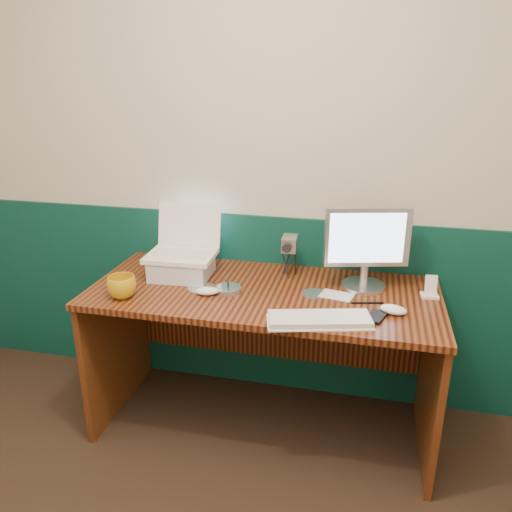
% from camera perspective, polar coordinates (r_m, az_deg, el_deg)
% --- Properties ---
extents(back_wall, '(3.50, 0.04, 2.50)m').
position_cam_1_polar(back_wall, '(2.54, -0.22, 10.15)').
color(back_wall, beige).
rests_on(back_wall, ground).
extents(wainscot, '(3.48, 0.02, 1.00)m').
position_cam_1_polar(wainscot, '(2.76, -0.26, -5.44)').
color(wainscot, '#07342D').
rests_on(wainscot, ground).
extents(desk, '(1.60, 0.70, 0.75)m').
position_cam_1_polar(desk, '(2.48, 0.80, -11.81)').
color(desk, '#350F09').
rests_on(desk, ground).
extents(laptop_riser, '(0.29, 0.25, 0.10)m').
position_cam_1_polar(laptop_riser, '(2.47, -8.47, -1.25)').
color(laptop_riser, silver).
rests_on(laptop_riser, desk).
extents(laptop, '(0.33, 0.26, 0.27)m').
position_cam_1_polar(laptop, '(2.41, -8.69, 2.80)').
color(laptop, white).
rests_on(laptop, laptop_riser).
extents(monitor, '(0.40, 0.20, 0.38)m').
position_cam_1_polar(monitor, '(2.32, 12.47, 0.79)').
color(monitor, silver).
rests_on(monitor, desk).
extents(keyboard, '(0.43, 0.23, 0.02)m').
position_cam_1_polar(keyboard, '(2.02, 7.25, -7.30)').
color(keyboard, white).
rests_on(keyboard, desk).
extents(mouse_right, '(0.12, 0.09, 0.04)m').
position_cam_1_polar(mouse_right, '(2.16, 15.41, -5.93)').
color(mouse_right, white).
rests_on(mouse_right, desk).
extents(mouse_left, '(0.12, 0.08, 0.04)m').
position_cam_1_polar(mouse_left, '(2.26, -5.62, -4.00)').
color(mouse_left, white).
rests_on(mouse_left, desk).
extents(mug, '(0.15, 0.15, 0.10)m').
position_cam_1_polar(mug, '(2.29, -15.10, -3.43)').
color(mug, gold).
rests_on(mug, desk).
extents(camcorder, '(0.10, 0.15, 0.22)m').
position_cam_1_polar(camcorder, '(2.44, 3.85, 0.17)').
color(camcorder, '#AEAFB3').
rests_on(camcorder, desk).
extents(cd_spindle, '(0.12, 0.12, 0.03)m').
position_cam_1_polar(cd_spindle, '(2.28, -3.19, -3.84)').
color(cd_spindle, '#AEB5BE').
rests_on(cd_spindle, desk).
extents(cd_loose_a, '(0.13, 0.13, 0.00)m').
position_cam_1_polar(cd_loose_a, '(2.34, -6.17, -3.66)').
color(cd_loose_a, '#ADB3BD').
rests_on(cd_loose_a, desk).
extents(cd_loose_b, '(0.12, 0.12, 0.00)m').
position_cam_1_polar(cd_loose_b, '(2.28, 6.75, -4.27)').
color(cd_loose_b, silver).
rests_on(cd_loose_b, desk).
extents(pen, '(0.14, 0.04, 0.01)m').
position_cam_1_polar(pen, '(2.23, 12.59, -5.24)').
color(pen, black).
rests_on(pen, desk).
extents(papers, '(0.16, 0.12, 0.00)m').
position_cam_1_polar(papers, '(2.28, 9.20, -4.46)').
color(papers, silver).
rests_on(papers, desk).
extents(dock, '(0.08, 0.06, 0.01)m').
position_cam_1_polar(dock, '(2.36, 19.21, -4.30)').
color(dock, white).
rests_on(dock, desk).
extents(music_player, '(0.05, 0.03, 0.09)m').
position_cam_1_polar(music_player, '(2.34, 19.36, -3.14)').
color(music_player, white).
rests_on(music_player, dock).
extents(pda, '(0.10, 0.13, 0.01)m').
position_cam_1_polar(pda, '(2.11, 13.52, -6.77)').
color(pda, black).
rests_on(pda, desk).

